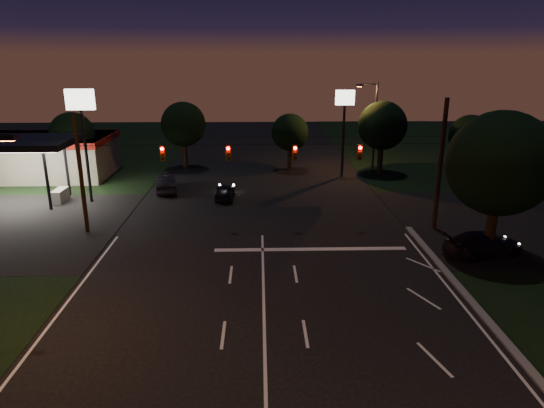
{
  "coord_description": "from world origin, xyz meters",
  "views": [
    {
      "loc": [
        -0.16,
        -16.51,
        11.77
      ],
      "look_at": [
        0.59,
        11.47,
        3.0
      ],
      "focal_mm": 32.0,
      "sensor_mm": 36.0,
      "label": 1
    }
  ],
  "objects_px": {
    "car_oncoming_b": "(166,183)",
    "car_cross": "(484,244)",
    "utility_pole_right": "(433,229)",
    "car_oncoming_a": "(225,192)",
    "tree_right_near": "(499,164)"
  },
  "relations": [
    {
      "from": "utility_pole_right",
      "to": "car_cross",
      "type": "xyz_separation_m",
      "value": [
        1.37,
        -4.66,
        0.72
      ]
    },
    {
      "from": "tree_right_near",
      "to": "car_oncoming_b",
      "type": "xyz_separation_m",
      "value": [
        -21.93,
        14.88,
        -4.89
      ]
    },
    {
      "from": "car_oncoming_b",
      "to": "utility_pole_right",
      "type": "bearing_deg",
      "value": 142.96
    },
    {
      "from": "utility_pole_right",
      "to": "car_oncoming_b",
      "type": "relative_size",
      "value": 1.89
    },
    {
      "from": "utility_pole_right",
      "to": "car_cross",
      "type": "height_order",
      "value": "utility_pole_right"
    },
    {
      "from": "car_oncoming_b",
      "to": "car_cross",
      "type": "height_order",
      "value": "car_oncoming_b"
    },
    {
      "from": "car_oncoming_b",
      "to": "car_oncoming_a",
      "type": "bearing_deg",
      "value": 143.63
    },
    {
      "from": "tree_right_near",
      "to": "car_oncoming_a",
      "type": "relative_size",
      "value": 2.31
    },
    {
      "from": "utility_pole_right",
      "to": "car_oncoming_b",
      "type": "bearing_deg",
      "value": 153.78
    },
    {
      "from": "car_oncoming_a",
      "to": "car_cross",
      "type": "relative_size",
      "value": 0.77
    },
    {
      "from": "tree_right_near",
      "to": "car_cross",
      "type": "xyz_separation_m",
      "value": [
        -0.15,
        0.18,
        -4.96
      ]
    },
    {
      "from": "tree_right_near",
      "to": "car_cross",
      "type": "relative_size",
      "value": 1.78
    },
    {
      "from": "tree_right_near",
      "to": "car_cross",
      "type": "bearing_deg",
      "value": 130.55
    },
    {
      "from": "utility_pole_right",
      "to": "tree_right_near",
      "type": "bearing_deg",
      "value": -72.47
    },
    {
      "from": "utility_pole_right",
      "to": "car_oncoming_a",
      "type": "distance_m",
      "value": 16.85
    }
  ]
}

